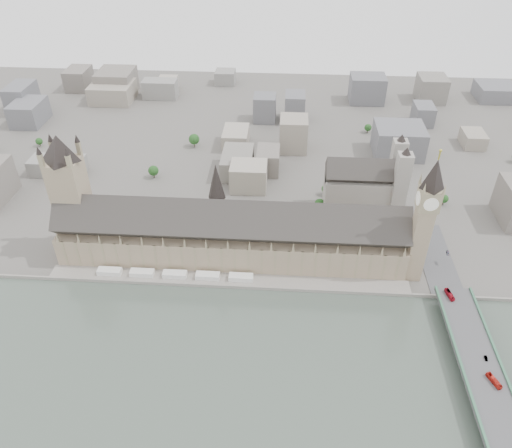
# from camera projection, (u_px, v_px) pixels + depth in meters

# --- Properties ---
(ground) EXTENTS (900.00, 900.00, 0.00)m
(ground) POSITION_uv_depth(u_px,v_px,m) (229.00, 275.00, 380.40)
(ground) COLOR #595651
(ground) RESTS_ON ground
(embankment_wall) EXTENTS (600.00, 1.50, 3.00)m
(embankment_wall) POSITION_uv_depth(u_px,v_px,m) (226.00, 287.00, 367.42)
(embankment_wall) COLOR gray
(embankment_wall) RESTS_ON ground
(river_terrace) EXTENTS (270.00, 15.00, 2.00)m
(river_terrace) POSITION_uv_depth(u_px,v_px,m) (228.00, 280.00, 373.76)
(river_terrace) COLOR gray
(river_terrace) RESTS_ON ground
(terrace_tents) EXTENTS (118.00, 7.00, 4.00)m
(terrace_tents) POSITION_uv_depth(u_px,v_px,m) (175.00, 274.00, 374.59)
(terrace_tents) COLOR white
(terrace_tents) RESTS_ON river_terrace
(palace_of_westminster) EXTENTS (265.00, 40.73, 55.44)m
(palace_of_westminster) POSITION_uv_depth(u_px,v_px,m) (231.00, 235.00, 382.93)
(palace_of_westminster) COLOR gray
(palace_of_westminster) RESTS_ON ground
(elizabeth_tower) EXTENTS (17.00, 17.00, 107.50)m
(elizabeth_tower) POSITION_uv_depth(u_px,v_px,m) (425.00, 213.00, 345.12)
(elizabeth_tower) COLOR gray
(elizabeth_tower) RESTS_ON ground
(victoria_tower) EXTENTS (30.00, 30.00, 100.00)m
(victoria_tower) POSITION_uv_depth(u_px,v_px,m) (69.00, 189.00, 375.55)
(victoria_tower) COLOR gray
(victoria_tower) RESTS_ON ground
(central_tower) EXTENTS (13.00, 13.00, 48.00)m
(central_tower) POSITION_uv_depth(u_px,v_px,m) (217.00, 192.00, 367.83)
(central_tower) COLOR gray
(central_tower) RESTS_ON ground
(westminster_bridge) EXTENTS (25.00, 325.00, 10.25)m
(westminster_bridge) POSITION_uv_depth(u_px,v_px,m) (481.00, 378.00, 297.96)
(westminster_bridge) COLOR #474749
(westminster_bridge) RESTS_ON ground
(bridge_parapets) EXTENTS (25.00, 235.00, 1.15)m
(bridge_parapets) POSITION_uv_depth(u_px,v_px,m) (510.00, 443.00, 258.71)
(bridge_parapets) COLOR #3C6E51
(bridge_parapets) RESTS_ON westminster_bridge
(westminster_abbey) EXTENTS (68.00, 36.00, 64.00)m
(westminster_abbey) POSITION_uv_depth(u_px,v_px,m) (366.00, 186.00, 436.20)
(westminster_abbey) COLOR gray
(westminster_abbey) RESTS_ON ground
(city_skyline_inland) EXTENTS (720.00, 360.00, 38.00)m
(city_skyline_inland) POSITION_uv_depth(u_px,v_px,m) (252.00, 118.00, 566.83)
(city_skyline_inland) COLOR gray
(city_skyline_inland) RESTS_ON ground
(park_trees) EXTENTS (110.00, 30.00, 15.00)m
(park_trees) POSITION_uv_depth(u_px,v_px,m) (225.00, 220.00, 424.93)
(park_trees) COLOR #204819
(park_trees) RESTS_ON ground
(red_bus_north) EXTENTS (4.86, 11.69, 3.17)m
(red_bus_north) POSITION_uv_depth(u_px,v_px,m) (449.00, 294.00, 346.05)
(red_bus_north) COLOR #AF1423
(red_bus_north) RESTS_ON westminster_bridge
(red_bus_south) EXTENTS (6.78, 11.53, 3.17)m
(red_bus_south) POSITION_uv_depth(u_px,v_px,m) (494.00, 381.00, 288.66)
(red_bus_south) COLOR red
(red_bus_south) RESTS_ON westminster_bridge
(car_silver) EXTENTS (1.74, 4.13, 1.33)m
(car_silver) POSITION_uv_depth(u_px,v_px,m) (486.00, 358.00, 302.79)
(car_silver) COLOR gray
(car_silver) RESTS_ON westminster_bridge
(car_approach) EXTENTS (2.76, 5.45, 1.52)m
(car_approach) POSITION_uv_depth(u_px,v_px,m) (448.00, 253.00, 384.13)
(car_approach) COLOR gray
(car_approach) RESTS_ON westminster_bridge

